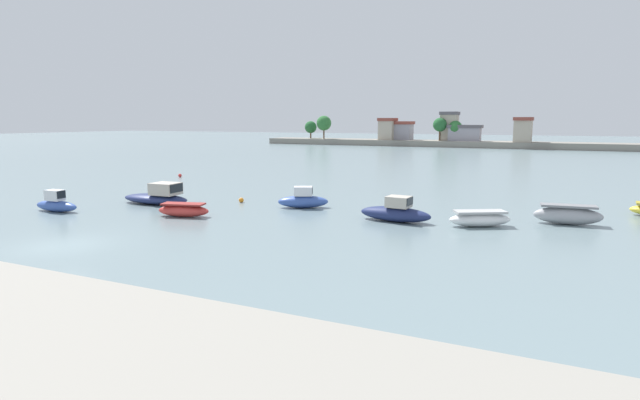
{
  "coord_description": "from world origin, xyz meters",
  "views": [
    {
      "loc": [
        21.24,
        -16.13,
        5.97
      ],
      "look_at": [
        8.03,
        11.99,
        1.05
      ],
      "focal_mm": 28.46,
      "sensor_mm": 36.0,
      "label": 1
    }
  ],
  "objects_px": {
    "moored_boat_2": "(158,196)",
    "mooring_buoy_3": "(241,200)",
    "moored_boat_5": "(396,212)",
    "moored_boat_4": "(303,200)",
    "moored_boat_7": "(568,215)",
    "moored_boat_1": "(56,204)",
    "moored_boat_6": "(480,219)",
    "mooring_buoy_4": "(180,175)",
    "moored_boat_3": "(184,210)"
  },
  "relations": [
    {
      "from": "moored_boat_6",
      "to": "mooring_buoy_3",
      "type": "distance_m",
      "value": 17.0
    },
    {
      "from": "moored_boat_4",
      "to": "mooring_buoy_3",
      "type": "xyz_separation_m",
      "value": [
        -5.09,
        0.02,
        -0.35
      ]
    },
    {
      "from": "moored_boat_4",
      "to": "moored_boat_3",
      "type": "bearing_deg",
      "value": -157.24
    },
    {
      "from": "moored_boat_4",
      "to": "moored_boat_5",
      "type": "relative_size",
      "value": 0.81
    },
    {
      "from": "moored_boat_7",
      "to": "mooring_buoy_4",
      "type": "xyz_separation_m",
      "value": [
        -36.67,
        9.68,
        -0.37
      ]
    },
    {
      "from": "moored_boat_5",
      "to": "mooring_buoy_4",
      "type": "distance_m",
      "value": 30.39
    },
    {
      "from": "moored_boat_2",
      "to": "mooring_buoy_4",
      "type": "relative_size",
      "value": 14.82
    },
    {
      "from": "moored_boat_3",
      "to": "mooring_buoy_4",
      "type": "distance_m",
      "value": 22.86
    },
    {
      "from": "mooring_buoy_3",
      "to": "mooring_buoy_4",
      "type": "height_order",
      "value": "same"
    },
    {
      "from": "moored_boat_4",
      "to": "moored_boat_7",
      "type": "bearing_deg",
      "value": -20.93
    },
    {
      "from": "moored_boat_2",
      "to": "moored_boat_6",
      "type": "height_order",
      "value": "moored_boat_2"
    },
    {
      "from": "moored_boat_6",
      "to": "moored_boat_7",
      "type": "relative_size",
      "value": 0.97
    },
    {
      "from": "mooring_buoy_3",
      "to": "moored_boat_5",
      "type": "bearing_deg",
      "value": -8.94
    },
    {
      "from": "moored_boat_1",
      "to": "moored_boat_5",
      "type": "bearing_deg",
      "value": 13.46
    },
    {
      "from": "moored_boat_3",
      "to": "mooring_buoy_3",
      "type": "bearing_deg",
      "value": 73.22
    },
    {
      "from": "mooring_buoy_3",
      "to": "mooring_buoy_4",
      "type": "relative_size",
      "value": 1.0
    },
    {
      "from": "moored_boat_5",
      "to": "moored_boat_6",
      "type": "xyz_separation_m",
      "value": [
        4.72,
        0.67,
        -0.13
      ]
    },
    {
      "from": "moored_boat_5",
      "to": "mooring_buoy_3",
      "type": "height_order",
      "value": "moored_boat_5"
    },
    {
      "from": "moored_boat_6",
      "to": "moored_boat_7",
      "type": "height_order",
      "value": "moored_boat_7"
    },
    {
      "from": "moored_boat_5",
      "to": "moored_boat_2",
      "type": "bearing_deg",
      "value": -171.69
    },
    {
      "from": "moored_boat_2",
      "to": "mooring_buoy_4",
      "type": "distance_m",
      "value": 17.51
    },
    {
      "from": "moored_boat_2",
      "to": "moored_boat_5",
      "type": "distance_m",
      "value": 17.29
    },
    {
      "from": "moored_boat_7",
      "to": "moored_boat_1",
      "type": "bearing_deg",
      "value": -168.39
    },
    {
      "from": "moored_boat_6",
      "to": "moored_boat_1",
      "type": "bearing_deg",
      "value": 166.06
    },
    {
      "from": "mooring_buoy_3",
      "to": "moored_boat_7",
      "type": "bearing_deg",
      "value": 3.96
    },
    {
      "from": "moored_boat_2",
      "to": "moored_boat_3",
      "type": "height_order",
      "value": "moored_boat_2"
    },
    {
      "from": "moored_boat_3",
      "to": "mooring_buoy_4",
      "type": "bearing_deg",
      "value": 116.09
    },
    {
      "from": "moored_boat_2",
      "to": "moored_boat_4",
      "type": "height_order",
      "value": "moored_boat_2"
    },
    {
      "from": "moored_boat_2",
      "to": "moored_boat_3",
      "type": "bearing_deg",
      "value": -35.3
    },
    {
      "from": "moored_boat_1",
      "to": "moored_boat_3",
      "type": "xyz_separation_m",
      "value": [
        8.77,
        2.15,
        -0.1
      ]
    },
    {
      "from": "moored_boat_3",
      "to": "moored_boat_4",
      "type": "distance_m",
      "value": 8.04
    },
    {
      "from": "moored_boat_6",
      "to": "moored_boat_3",
      "type": "bearing_deg",
      "value": 166.71
    },
    {
      "from": "moored_boat_7",
      "to": "moored_boat_6",
      "type": "bearing_deg",
      "value": -154.89
    },
    {
      "from": "moored_boat_5",
      "to": "mooring_buoy_3",
      "type": "bearing_deg",
      "value": 175.56
    },
    {
      "from": "mooring_buoy_4",
      "to": "mooring_buoy_3",
      "type": "bearing_deg",
      "value": -36.3
    },
    {
      "from": "moored_boat_5",
      "to": "moored_boat_7",
      "type": "relative_size",
      "value": 1.18
    },
    {
      "from": "moored_boat_3",
      "to": "moored_boat_7",
      "type": "bearing_deg",
      "value": 4.31
    },
    {
      "from": "moored_boat_4",
      "to": "moored_boat_6",
      "type": "relative_size",
      "value": 0.99
    },
    {
      "from": "moored_boat_3",
      "to": "moored_boat_6",
      "type": "bearing_deg",
      "value": 0.79
    },
    {
      "from": "moored_boat_1",
      "to": "mooring_buoy_4",
      "type": "height_order",
      "value": "moored_boat_1"
    },
    {
      "from": "moored_boat_6",
      "to": "mooring_buoy_4",
      "type": "xyz_separation_m",
      "value": [
        -32.15,
        12.42,
        -0.25
      ]
    },
    {
      "from": "moored_boat_2",
      "to": "moored_boat_6",
      "type": "distance_m",
      "value": 22.05
    },
    {
      "from": "moored_boat_1",
      "to": "moored_boat_2",
      "type": "height_order",
      "value": "moored_boat_2"
    },
    {
      "from": "moored_boat_3",
      "to": "moored_boat_4",
      "type": "xyz_separation_m",
      "value": [
        5.28,
        6.06,
        0.13
      ]
    },
    {
      "from": "moored_boat_1",
      "to": "moored_boat_7",
      "type": "xyz_separation_m",
      "value": [
        30.43,
        9.72,
        0.05
      ]
    },
    {
      "from": "mooring_buoy_3",
      "to": "moored_boat_3",
      "type": "bearing_deg",
      "value": -91.84
    },
    {
      "from": "moored_boat_1",
      "to": "moored_boat_5",
      "type": "relative_size",
      "value": 0.77
    },
    {
      "from": "moored_boat_6",
      "to": "moored_boat_7",
      "type": "distance_m",
      "value": 5.28
    },
    {
      "from": "moored_boat_2",
      "to": "moored_boat_6",
      "type": "xyz_separation_m",
      "value": [
        21.98,
        1.82,
        -0.12
      ]
    },
    {
      "from": "moored_boat_2",
      "to": "mooring_buoy_3",
      "type": "distance_m",
      "value": 5.9
    }
  ]
}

